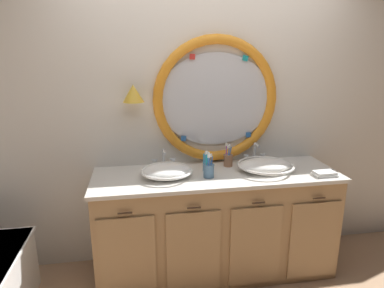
{
  "coord_description": "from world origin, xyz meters",
  "views": [
    {
      "loc": [
        -0.6,
        -2.23,
        1.82
      ],
      "look_at": [
        -0.17,
        0.25,
        1.14
      ],
      "focal_mm": 31.12,
      "sensor_mm": 36.0,
      "label": 1
    }
  ],
  "objects_px": {
    "sink_basin_right": "(266,165)",
    "toothbrush_holder_left": "(209,170)",
    "folded_hand_towel": "(325,174)",
    "toothbrush_holder_right": "(228,159)",
    "sink_basin_left": "(167,171)",
    "soap_dispenser": "(207,162)"
  },
  "relations": [
    {
      "from": "sink_basin_left",
      "to": "toothbrush_holder_left",
      "type": "height_order",
      "value": "toothbrush_holder_left"
    },
    {
      "from": "toothbrush_holder_left",
      "to": "folded_hand_towel",
      "type": "xyz_separation_m",
      "value": [
        0.91,
        -0.13,
        -0.04
      ]
    },
    {
      "from": "toothbrush_holder_left",
      "to": "toothbrush_holder_right",
      "type": "distance_m",
      "value": 0.32
    },
    {
      "from": "toothbrush_holder_left",
      "to": "toothbrush_holder_right",
      "type": "bearing_deg",
      "value": 46.41
    },
    {
      "from": "sink_basin_left",
      "to": "toothbrush_holder_left",
      "type": "bearing_deg",
      "value": -9.71
    },
    {
      "from": "toothbrush_holder_right",
      "to": "toothbrush_holder_left",
      "type": "bearing_deg",
      "value": -133.59
    },
    {
      "from": "sink_basin_right",
      "to": "toothbrush_holder_left",
      "type": "bearing_deg",
      "value": -173.59
    },
    {
      "from": "sink_basin_right",
      "to": "folded_hand_towel",
      "type": "bearing_deg",
      "value": -23.58
    },
    {
      "from": "folded_hand_towel",
      "to": "toothbrush_holder_right",
      "type": "bearing_deg",
      "value": 152.22
    },
    {
      "from": "sink_basin_right",
      "to": "toothbrush_holder_left",
      "type": "distance_m",
      "value": 0.49
    },
    {
      "from": "toothbrush_holder_right",
      "to": "soap_dispenser",
      "type": "xyz_separation_m",
      "value": [
        -0.21,
        -0.09,
        0.02
      ]
    },
    {
      "from": "toothbrush_holder_left",
      "to": "folded_hand_towel",
      "type": "height_order",
      "value": "toothbrush_holder_left"
    },
    {
      "from": "soap_dispenser",
      "to": "toothbrush_holder_right",
      "type": "bearing_deg",
      "value": 22.87
    },
    {
      "from": "toothbrush_holder_left",
      "to": "soap_dispenser",
      "type": "relative_size",
      "value": 1.25
    },
    {
      "from": "sink_basin_left",
      "to": "sink_basin_right",
      "type": "height_order",
      "value": "sink_basin_left"
    },
    {
      "from": "sink_basin_right",
      "to": "toothbrush_holder_right",
      "type": "relative_size",
      "value": 2.31
    },
    {
      "from": "sink_basin_left",
      "to": "soap_dispenser",
      "type": "bearing_deg",
      "value": 15.18
    },
    {
      "from": "sink_basin_left",
      "to": "folded_hand_towel",
      "type": "relative_size",
      "value": 2.32
    },
    {
      "from": "sink_basin_left",
      "to": "sink_basin_right",
      "type": "distance_m",
      "value": 0.81
    },
    {
      "from": "soap_dispenser",
      "to": "toothbrush_holder_left",
      "type": "bearing_deg",
      "value": -96.18
    },
    {
      "from": "toothbrush_holder_right",
      "to": "soap_dispenser",
      "type": "bearing_deg",
      "value": -157.13
    },
    {
      "from": "sink_basin_left",
      "to": "sink_basin_right",
      "type": "relative_size",
      "value": 0.88
    }
  ]
}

